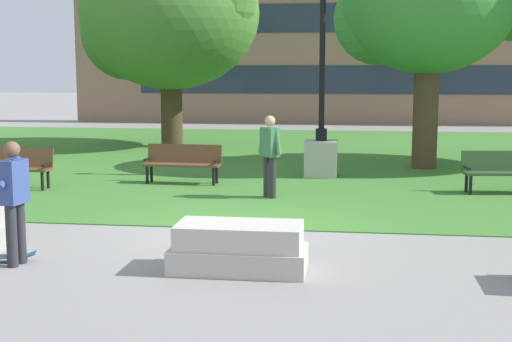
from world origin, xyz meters
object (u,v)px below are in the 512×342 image
(concrete_block_left, at_px, (239,248))
(park_bench_near_left, at_px, (505,169))
(lamp_post_right, at_px, (321,137))
(park_bench_far_left, at_px, (12,165))
(park_bench_near_right, at_px, (183,161))
(person_skateboarder, at_px, (14,195))
(person_bystander_near_lawn, at_px, (270,152))

(concrete_block_left, relative_size, park_bench_near_left, 0.97)
(lamp_post_right, bearing_deg, park_bench_far_left, -158.20)
(park_bench_near_right, bearing_deg, lamp_post_right, 24.85)
(park_bench_far_left, distance_m, lamp_post_right, 7.34)
(person_skateboarder, bearing_deg, park_bench_far_left, 116.87)
(person_bystander_near_lawn, bearing_deg, lamp_post_right, 73.68)
(concrete_block_left, distance_m, person_skateboarder, 3.14)
(person_skateboarder, bearing_deg, lamp_post_right, 66.67)
(park_bench_near_left, relative_size, park_bench_far_left, 1.02)
(park_bench_near_left, bearing_deg, person_bystander_near_lawn, -165.75)
(park_bench_near_left, xyz_separation_m, person_bystander_near_lawn, (-4.97, -1.26, 0.45))
(concrete_block_left, xyz_separation_m, person_skateboarder, (-3.07, -0.14, 0.67))
(park_bench_far_left, relative_size, person_bystander_near_lawn, 1.06)
(park_bench_far_left, distance_m, person_bystander_near_lawn, 5.91)
(park_bench_far_left, bearing_deg, park_bench_near_left, 4.44)
(lamp_post_right, bearing_deg, concrete_block_left, -94.63)
(person_skateboarder, xyz_separation_m, person_bystander_near_lawn, (2.84, 5.58, 0.01))
(person_skateboarder, distance_m, park_bench_near_right, 7.29)
(park_bench_near_left, relative_size, person_bystander_near_lawn, 1.08)
(lamp_post_right, bearing_deg, person_bystander_near_lawn, -106.32)
(concrete_block_left, bearing_deg, park_bench_near_right, 109.24)
(park_bench_near_left, height_order, park_bench_near_right, same)
(park_bench_near_left, distance_m, lamp_post_right, 4.49)
(park_bench_near_right, distance_m, park_bench_far_left, 3.84)
(concrete_block_left, distance_m, park_bench_far_left, 8.46)
(park_bench_near_right, bearing_deg, park_bench_near_left, -3.24)
(lamp_post_right, relative_size, person_bystander_near_lawn, 2.88)
(concrete_block_left, distance_m, park_bench_near_left, 8.21)
(person_skateboarder, xyz_separation_m, lamp_post_right, (3.76, 8.72, 0.05))
(concrete_block_left, xyz_separation_m, park_bench_near_right, (-2.48, 7.11, 0.23))
(concrete_block_left, height_order, lamp_post_right, lamp_post_right)
(lamp_post_right, distance_m, person_bystander_near_lawn, 3.27)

